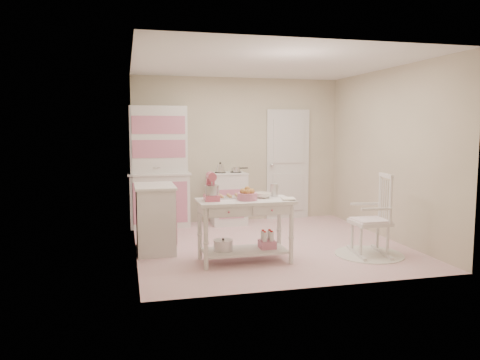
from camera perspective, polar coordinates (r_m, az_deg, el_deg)
name	(u,v)px	position (r m, az deg, el deg)	size (l,w,h in m)	color
room_shell	(269,132)	(6.72, 3.60, 5.92)	(3.84, 3.84, 2.62)	pink
door	(288,164)	(8.82, 5.84, 1.92)	(0.82, 0.05, 2.04)	silver
hutch	(159,167)	(8.12, -9.85, 1.61)	(1.06, 0.50, 2.08)	silver
stove	(228,198)	(8.30, -1.46, -2.22)	(0.62, 0.57, 0.92)	silver
base_cabinet	(155,218)	(6.58, -10.30, -4.59)	(0.54, 0.84, 0.92)	silver
lace_rug	(369,254)	(6.60, 15.45, -8.73)	(0.92, 0.92, 0.01)	white
rocking_chair	(370,215)	(6.48, 15.59, -4.08)	(0.48, 0.72, 1.10)	silver
work_table	(245,231)	(5.97, 0.58, -6.19)	(1.20, 0.60, 0.80)	silver
stand_mixer	(212,187)	(5.81, -3.48, -0.86)	(0.20, 0.28, 0.34)	#D45976
cookie_tray	(230,197)	(6.04, -1.22, -2.12)	(0.34, 0.24, 0.02)	silver
bread_basket	(247,197)	(5.85, 0.89, -2.03)	(0.25, 0.25, 0.09)	#CD7695
mixing_bowl	(263,195)	(6.04, 2.79, -1.87)	(0.22, 0.22, 0.07)	white
metal_pitcher	(274,190)	(6.16, 4.18, -1.24)	(0.10, 0.10, 0.17)	silver
recipe_book	(282,199)	(5.91, 5.10, -2.30)	(0.17, 0.22, 0.02)	white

